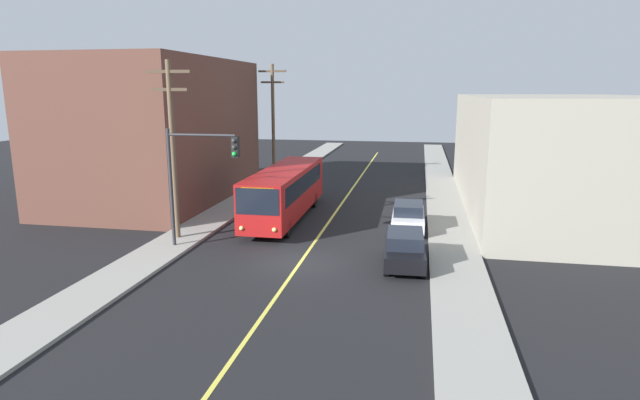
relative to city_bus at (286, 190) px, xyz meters
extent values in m
plane|color=black|center=(2.85, -8.31, -1.82)|extent=(120.00, 120.00, 0.00)
cube|color=gray|center=(-4.40, 1.69, -1.74)|extent=(2.50, 90.00, 0.15)
cube|color=gray|center=(10.10, 1.69, -1.74)|extent=(2.50, 90.00, 0.15)
cube|color=#D8CC4C|center=(2.85, 6.69, -1.81)|extent=(0.16, 60.00, 0.01)
cube|color=brown|center=(-10.65, 4.03, 3.28)|extent=(10.00, 16.87, 10.19)
cube|color=black|center=(-5.69, 4.03, -0.22)|extent=(0.06, 11.81, 1.30)
cube|color=black|center=(-5.69, 4.03, 2.98)|extent=(0.06, 11.81, 1.30)
cube|color=black|center=(-5.69, 4.03, 6.18)|extent=(0.06, 11.81, 1.30)
cube|color=gray|center=(17.35, 5.69, 2.00)|extent=(12.00, 23.39, 7.63)
cube|color=black|center=(11.39, 5.69, -0.22)|extent=(0.06, 16.37, 1.30)
cube|color=black|center=(11.39, 5.69, 2.98)|extent=(0.06, 16.37, 1.30)
cube|color=maroon|center=(0.00, 0.01, 0.01)|extent=(2.65, 12.02, 2.75)
cube|color=black|center=(0.05, -5.97, 0.53)|extent=(2.35, 0.10, 1.40)
cube|color=black|center=(-0.05, 5.99, 0.63)|extent=(2.30, 0.10, 1.10)
cube|color=black|center=(-1.26, 0.00, 0.53)|extent=(0.14, 10.20, 1.10)
cube|color=black|center=(1.25, 0.02, 0.53)|extent=(0.14, 10.20, 1.10)
cube|color=orange|center=(0.05, -5.96, 1.13)|extent=(1.79, 0.07, 0.30)
sphere|color=#F9D872|center=(-0.84, -6.01, -0.92)|extent=(0.24, 0.24, 0.24)
sphere|color=#F9D872|center=(0.94, -6.00, -0.92)|extent=(0.24, 0.24, 0.24)
cylinder|color=black|center=(-1.09, -4.20, -1.32)|extent=(0.31, 1.00, 1.00)
cylinder|color=black|center=(1.16, -4.18, -1.32)|extent=(0.31, 1.00, 1.00)
cylinder|color=black|center=(-1.15, 3.50, -1.32)|extent=(0.31, 1.00, 1.00)
cylinder|color=black|center=(1.10, 3.52, -1.32)|extent=(0.31, 1.00, 1.00)
cube|color=black|center=(7.70, -7.78, -1.15)|extent=(1.97, 4.47, 0.70)
cube|color=black|center=(7.70, -7.78, -0.50)|extent=(1.71, 2.52, 0.60)
cylinder|color=black|center=(6.96, -9.31, -1.50)|extent=(0.24, 0.65, 0.64)
cylinder|color=black|center=(8.56, -9.25, -1.50)|extent=(0.24, 0.65, 0.64)
cylinder|color=black|center=(6.84, -6.32, -1.50)|extent=(0.24, 0.65, 0.64)
cylinder|color=black|center=(8.44, -6.25, -1.50)|extent=(0.24, 0.65, 0.64)
cube|color=silver|center=(7.70, -1.45, -1.15)|extent=(1.85, 4.42, 0.70)
cube|color=black|center=(7.70, -1.45, -0.50)|extent=(1.65, 2.48, 0.60)
cylinder|color=black|center=(6.92, -2.96, -1.50)|extent=(0.23, 0.64, 0.64)
cylinder|color=black|center=(8.52, -2.94, -1.50)|extent=(0.23, 0.64, 0.64)
cylinder|color=black|center=(6.88, 0.04, -1.50)|extent=(0.23, 0.64, 0.64)
cylinder|color=black|center=(8.48, 0.06, -1.50)|extent=(0.23, 0.64, 0.64)
cylinder|color=brown|center=(-4.58, -5.77, 3.02)|extent=(0.28, 0.28, 9.39)
cube|color=#4C3D2D|center=(-4.58, -5.77, 7.12)|extent=(2.40, 0.16, 0.16)
cube|color=#4C3D2D|center=(-4.58, -5.77, 6.22)|extent=(2.00, 0.16, 0.16)
cylinder|color=brown|center=(-4.20, 12.14, 3.33)|extent=(0.28, 0.28, 9.99)
cube|color=#4C3D2D|center=(-4.20, 12.14, 7.72)|extent=(2.40, 0.16, 0.16)
cube|color=#4C3D2D|center=(-4.20, 12.14, 6.82)|extent=(2.00, 0.16, 0.16)
cylinder|color=#2D2D33|center=(-4.10, -7.17, 1.33)|extent=(0.18, 0.18, 6.00)
cylinder|color=#2D2D33|center=(-2.35, -7.17, 4.03)|extent=(3.50, 0.12, 0.12)
cube|color=black|center=(-0.60, -7.17, 3.48)|extent=(0.32, 0.36, 1.00)
sphere|color=#2D2D2D|center=(-0.60, -7.36, 3.80)|extent=(0.22, 0.22, 0.22)
sphere|color=#2D2D2D|center=(-0.60, -7.36, 3.48)|extent=(0.22, 0.22, 0.22)
sphere|color=green|center=(-0.60, -7.36, 3.16)|extent=(0.22, 0.22, 0.22)
camera|label=1|loc=(8.18, -31.17, 6.21)|focal=29.22mm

